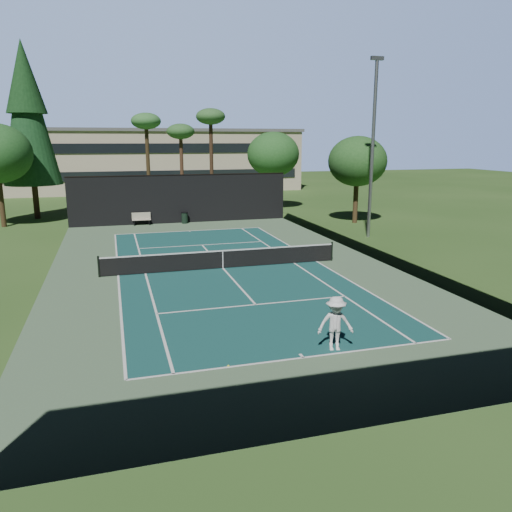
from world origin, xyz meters
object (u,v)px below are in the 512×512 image
(player, at_px, (336,324))
(tennis_ball_d, at_px, (169,255))
(tennis_net, at_px, (223,258))
(park_bench, at_px, (141,218))
(tennis_ball_a, at_px, (228,366))
(tennis_ball_b, at_px, (167,267))
(tennis_ball_c, at_px, (195,263))
(trash_bin, at_px, (185,218))

(player, xyz_separation_m, tennis_ball_d, (-3.71, 15.56, -0.89))
(tennis_net, bearing_deg, park_bench, 101.92)
(player, bearing_deg, park_bench, 110.97)
(tennis_ball_a, height_order, park_bench, park_bench)
(player, distance_m, tennis_ball_a, 3.79)
(tennis_ball_b, xyz_separation_m, tennis_ball_c, (1.63, 0.65, 0.00))
(tennis_net, bearing_deg, tennis_ball_b, 161.93)
(tennis_ball_c, height_order, trash_bin, trash_bin)
(tennis_ball_c, distance_m, park_bench, 14.34)
(tennis_net, bearing_deg, tennis_ball_a, -101.63)
(player, height_order, tennis_ball_b, player)
(tennis_ball_b, xyz_separation_m, park_bench, (-0.42, 14.83, 0.51))
(tennis_ball_c, relative_size, tennis_ball_d, 1.20)
(tennis_ball_b, bearing_deg, player, -71.65)
(player, xyz_separation_m, park_bench, (-4.57, 27.33, -0.37))
(tennis_ball_b, bearing_deg, tennis_ball_d, 81.86)
(trash_bin, bearing_deg, tennis_net, -90.68)
(tennis_ball_a, bearing_deg, tennis_net, 78.37)
(tennis_ball_d, distance_m, park_bench, 11.81)
(tennis_ball_c, bearing_deg, tennis_ball_a, -94.94)
(tennis_ball_c, relative_size, trash_bin, 0.08)
(tennis_ball_a, xyz_separation_m, tennis_ball_c, (1.16, 13.43, 0.00))
(tennis_ball_a, bearing_deg, park_bench, 91.86)
(player, relative_size, trash_bin, 1.95)
(tennis_net, distance_m, park_bench, 16.13)
(player, relative_size, tennis_ball_b, 24.46)
(tennis_ball_b, height_order, tennis_ball_c, tennis_ball_c)
(tennis_net, distance_m, player, 11.62)
(tennis_ball_a, xyz_separation_m, trash_bin, (2.62, 27.45, 0.44))
(tennis_ball_d, relative_size, trash_bin, 0.07)
(player, relative_size, tennis_ball_c, 23.77)
(tennis_net, xyz_separation_m, tennis_ball_a, (-2.44, -11.84, -0.52))
(tennis_ball_d, distance_m, trash_bin, 11.91)
(tennis_ball_c, bearing_deg, tennis_ball_b, -158.38)
(tennis_ball_d, xyz_separation_m, trash_bin, (2.66, 11.60, 0.45))
(tennis_ball_a, xyz_separation_m, tennis_ball_b, (-0.47, 12.79, 0.00))
(park_bench, bearing_deg, player, -80.51)
(tennis_net, bearing_deg, tennis_ball_d, 121.62)
(park_bench, xyz_separation_m, trash_bin, (3.52, -0.17, -0.07))
(tennis_ball_c, xyz_separation_m, trash_bin, (1.46, 14.02, 0.44))
(player, relative_size, tennis_ball_d, 28.53)
(tennis_net, distance_m, tennis_ball_a, 12.10)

